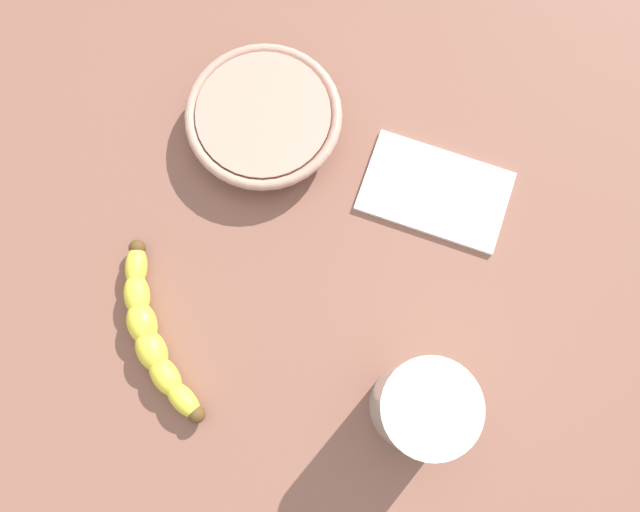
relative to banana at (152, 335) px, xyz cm
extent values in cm
cube|color=brown|center=(-12.76, -14.94, -3.04)|extent=(120.00, 120.00, 3.00)
ellipsoid|color=yellow|center=(5.68, -4.84, 0.00)|extent=(4.47, 5.07, 2.31)
ellipsoid|color=yellow|center=(3.80, -2.46, 0.00)|extent=(5.07, 5.18, 2.69)
ellipsoid|color=yellow|center=(1.57, -0.39, 0.00)|extent=(5.48, 5.25, 3.07)
ellipsoid|color=yellow|center=(-0.93, 1.32, 0.00)|extent=(5.49, 4.94, 3.07)
ellipsoid|color=yellow|center=(-3.67, 2.64, 0.00)|extent=(5.23, 4.17, 2.69)
ellipsoid|color=yellow|center=(-6.57, 3.54, 0.00)|extent=(4.96, 3.27, 2.31)
sphere|color=#513819|center=(6.84, -6.54, 0.00)|extent=(1.79, 1.79, 1.79)
sphere|color=#513819|center=(-8.57, 4.00, 0.00)|extent=(1.79, 1.79, 1.79)
cylinder|color=silver|center=(-26.51, -8.71, 4.64)|extent=(8.90, 8.90, 12.35)
cylinder|color=#F9B767|center=(-26.51, -8.71, 3.82)|extent=(8.40, 8.40, 10.21)
cylinder|color=tan|center=(3.64, -25.99, 0.38)|extent=(14.80, 14.80, 3.84)
torus|color=tan|center=(3.64, -25.99, 1.70)|extent=(17.29, 17.29, 1.20)
cube|color=white|center=(-16.47, -29.97, -1.24)|extent=(17.79, 13.36, 0.60)
camera|label=1|loc=(-18.15, -4.10, 65.71)|focal=35.56mm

